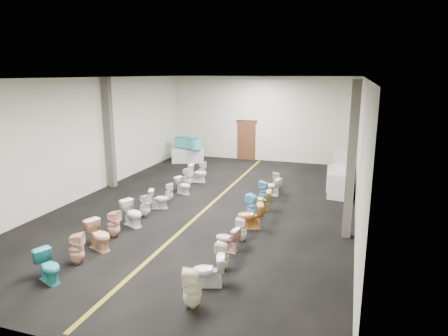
{
  "coord_description": "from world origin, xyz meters",
  "views": [
    {
      "loc": [
        4.74,
        -12.97,
        4.66
      ],
      "look_at": [
        0.18,
        1.0,
        1.15
      ],
      "focal_mm": 32.0,
      "sensor_mm": 36.0,
      "label": 1
    }
  ],
  "objects_px": {
    "toilet_right_0": "(192,288)",
    "toilet_right_6": "(252,206)",
    "appliance_crate_b": "(341,179)",
    "display_table": "(188,155)",
    "toilet_right_4": "(241,230)",
    "toilet_right_8": "(264,191)",
    "toilet_left_5": "(145,206)",
    "toilet_left_7": "(169,192)",
    "toilet_right_1": "(209,271)",
    "toilet_right_3": "(227,239)",
    "toilet_right_9": "(272,186)",
    "appliance_crate_a": "(340,186)",
    "toilet_right_2": "(223,256)",
    "toilet_left_9": "(187,177)",
    "appliance_crate_d": "(343,162)",
    "toilet_right_5": "(250,216)",
    "toilet_left_8": "(183,186)",
    "toilet_left_4": "(133,213)",
    "toilet_left_1": "(76,249)",
    "toilet_right_7": "(261,200)",
    "toilet_left_6": "(159,199)",
    "toilet_right_10": "(277,181)",
    "bathtub": "(188,142)",
    "toilet_left_10": "(198,173)",
    "toilet_left_0": "(49,266)",
    "toilet_left_11": "(202,170)",
    "toilet_left_2": "(99,235)",
    "toilet_left_3": "(114,224)",
    "appliance_crate_c": "(342,176)"
  },
  "relations": [
    {
      "from": "toilet_left_6",
      "to": "toilet_right_3",
      "type": "height_order",
      "value": "toilet_left_6"
    },
    {
      "from": "toilet_right_5",
      "to": "toilet_left_8",
      "type": "bearing_deg",
      "value": -147.69
    },
    {
      "from": "toilet_left_2",
      "to": "toilet_right_0",
      "type": "height_order",
      "value": "toilet_right_0"
    },
    {
      "from": "appliance_crate_a",
      "to": "toilet_left_6",
      "type": "relative_size",
      "value": 1.38
    },
    {
      "from": "toilet_left_0",
      "to": "toilet_right_3",
      "type": "bearing_deg",
      "value": -27.91
    },
    {
      "from": "toilet_right_0",
      "to": "toilet_right_7",
      "type": "relative_size",
      "value": 1.16
    },
    {
      "from": "appliance_crate_a",
      "to": "toilet_left_6",
      "type": "height_order",
      "value": "appliance_crate_a"
    },
    {
      "from": "toilet_left_9",
      "to": "appliance_crate_d",
      "type": "bearing_deg",
      "value": -37.44
    },
    {
      "from": "toilet_left_8",
      "to": "toilet_right_1",
      "type": "bearing_deg",
      "value": -135.73
    },
    {
      "from": "toilet_right_0",
      "to": "toilet_right_6",
      "type": "xyz_separation_m",
      "value": [
        -0.12,
        5.44,
        -0.03
      ]
    },
    {
      "from": "toilet_left_5",
      "to": "toilet_left_7",
      "type": "bearing_deg",
      "value": 18.05
    },
    {
      "from": "toilet_right_2",
      "to": "toilet_right_4",
      "type": "xyz_separation_m",
      "value": [
        -0.03,
        1.79,
        -0.01
      ]
    },
    {
      "from": "bathtub",
      "to": "toilet_right_10",
      "type": "height_order",
      "value": "bathtub"
    },
    {
      "from": "toilet_left_10",
      "to": "toilet_right_4",
      "type": "distance_m",
      "value": 6.5
    },
    {
      "from": "display_table",
      "to": "toilet_right_9",
      "type": "distance_m",
      "value": 7.07
    },
    {
      "from": "toilet_left_6",
      "to": "toilet_right_4",
      "type": "distance_m",
      "value": 3.94
    },
    {
      "from": "toilet_right_5",
      "to": "display_table",
      "type": "bearing_deg",
      "value": -165.22
    },
    {
      "from": "display_table",
      "to": "appliance_crate_c",
      "type": "distance_m",
      "value": 8.27
    },
    {
      "from": "toilet_left_1",
      "to": "toilet_left_3",
      "type": "height_order",
      "value": "toilet_left_1"
    },
    {
      "from": "appliance_crate_a",
      "to": "appliance_crate_b",
      "type": "relative_size",
      "value": 0.87
    },
    {
      "from": "toilet_right_4",
      "to": "toilet_right_3",
      "type": "bearing_deg",
      "value": -23.97
    },
    {
      "from": "toilet_left_1",
      "to": "toilet_left_11",
      "type": "distance_m",
      "value": 8.88
    },
    {
      "from": "toilet_left_8",
      "to": "toilet_left_9",
      "type": "relative_size",
      "value": 0.79
    },
    {
      "from": "appliance_crate_b",
      "to": "toilet_right_3",
      "type": "bearing_deg",
      "value": -112.01
    },
    {
      "from": "toilet_left_4",
      "to": "toilet_right_8",
      "type": "xyz_separation_m",
      "value": [
        3.38,
        3.64,
        -0.01
      ]
    },
    {
      "from": "display_table",
      "to": "toilet_left_7",
      "type": "bearing_deg",
      "value": -72.97
    },
    {
      "from": "toilet_left_5",
      "to": "toilet_left_9",
      "type": "height_order",
      "value": "toilet_left_9"
    },
    {
      "from": "toilet_left_10",
      "to": "toilet_right_8",
      "type": "relative_size",
      "value": 1.01
    },
    {
      "from": "appliance_crate_d",
      "to": "toilet_left_10",
      "type": "relative_size",
      "value": 1.36
    },
    {
      "from": "toilet_left_4",
      "to": "toilet_right_4",
      "type": "relative_size",
      "value": 1.18
    },
    {
      "from": "appliance_crate_b",
      "to": "display_table",
      "type": "bearing_deg",
      "value": 157.77
    },
    {
      "from": "toilet_right_1",
      "to": "toilet_right_3",
      "type": "relative_size",
      "value": 1.08
    },
    {
      "from": "toilet_right_2",
      "to": "toilet_right_4",
      "type": "distance_m",
      "value": 1.79
    },
    {
      "from": "toilet_right_5",
      "to": "toilet_right_7",
      "type": "relative_size",
      "value": 1.08
    },
    {
      "from": "toilet_right_4",
      "to": "toilet_right_8",
      "type": "bearing_deg",
      "value": 172.26
    },
    {
      "from": "toilet_left_1",
      "to": "toilet_right_7",
      "type": "distance_m",
      "value": 6.36
    },
    {
      "from": "toilet_left_5",
      "to": "toilet_right_9",
      "type": "xyz_separation_m",
      "value": [
        3.52,
        3.7,
        -0.04
      ]
    },
    {
      "from": "toilet_left_3",
      "to": "toilet_left_8",
      "type": "bearing_deg",
      "value": -4.4
    },
    {
      "from": "toilet_left_5",
      "to": "toilet_right_7",
      "type": "distance_m",
      "value": 3.94
    },
    {
      "from": "toilet_right_10",
      "to": "toilet_left_4",
      "type": "bearing_deg",
      "value": -45.94
    },
    {
      "from": "display_table",
      "to": "toilet_right_2",
      "type": "xyz_separation_m",
      "value": [
        5.55,
        -10.87,
        -0.02
      ]
    },
    {
      "from": "toilet_left_0",
      "to": "toilet_right_10",
      "type": "bearing_deg",
      "value": 0.79
    },
    {
      "from": "toilet_left_5",
      "to": "toilet_left_9",
      "type": "bearing_deg",
      "value": 19.32
    },
    {
      "from": "toilet_right_6",
      "to": "toilet_left_0",
      "type": "bearing_deg",
      "value": -7.07
    },
    {
      "from": "toilet_left_5",
      "to": "display_table",
      "type": "bearing_deg",
      "value": 31.61
    },
    {
      "from": "display_table",
      "to": "toilet_left_7",
      "type": "distance_m",
      "value": 6.68
    },
    {
      "from": "toilet_left_10",
      "to": "toilet_right_9",
      "type": "distance_m",
      "value": 3.57
    },
    {
      "from": "toilet_left_6",
      "to": "toilet_left_11",
      "type": "relative_size",
      "value": 0.94
    },
    {
      "from": "appliance_crate_a",
      "to": "toilet_left_1",
      "type": "relative_size",
      "value": 1.18
    },
    {
      "from": "toilet_right_6",
      "to": "appliance_crate_b",
      "type": "bearing_deg",
      "value": 170.49
    }
  ]
}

